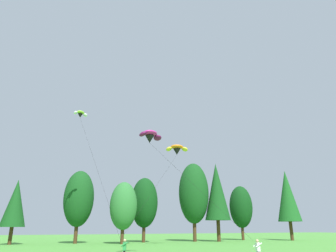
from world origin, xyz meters
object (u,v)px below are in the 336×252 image
Objects in this scene: kite_flyer_near at (124,248)px; parafoil_kite_mid_magenta at (150,136)px; parafoil_kite_high_lime_white at (81,114)px; parafoil_kite_far_orange at (177,149)px; kite_flyer_mid at (258,249)px.

parafoil_kite_mid_magenta is (2.93, 2.69, 10.16)m from kite_flyer_near.
kite_flyer_near is at bearing -137.43° from parafoil_kite_mid_magenta.
parafoil_kite_far_orange is (14.05, -3.46, -4.76)m from parafoil_kite_high_lime_white.
kite_flyer_near is 1.00× the size of kite_flyer_mid.
parafoil_kite_high_lime_white is at bearing 95.81° from kite_flyer_near.
kite_flyer_near and kite_flyer_mid have the same top height.
kite_flyer_mid is at bearing -98.29° from parafoil_kite_far_orange.
parafoil_kite_high_lime_white is at bearing 106.20° from parafoil_kite_mid_magenta.
parafoil_kite_mid_magenta is (-6.08, 7.48, 10.16)m from kite_flyer_mid.
kite_flyer_mid is at bearing -50.93° from parafoil_kite_mid_magenta.
parafoil_kite_high_lime_white reaches higher than kite_flyer_near.
kite_flyer_mid is 14.01m from parafoil_kite_mid_magenta.
kite_flyer_mid is at bearing -28.05° from kite_flyer_near.
parafoil_kite_mid_magenta is at bearing 42.57° from kite_flyer_near.
parafoil_kite_high_lime_white reaches higher than parafoil_kite_mid_magenta.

